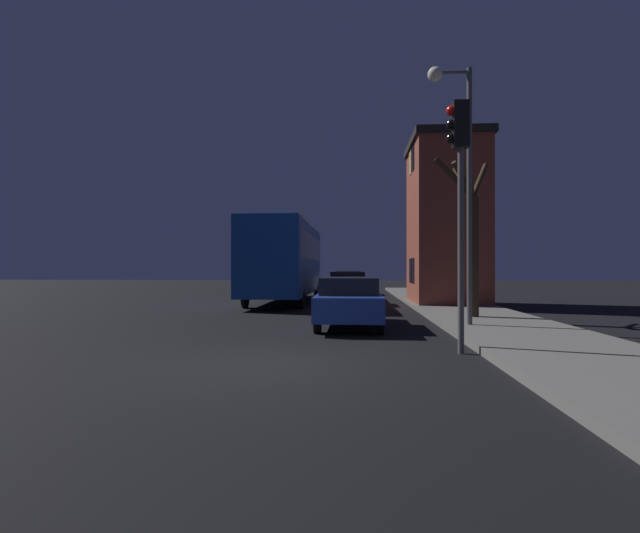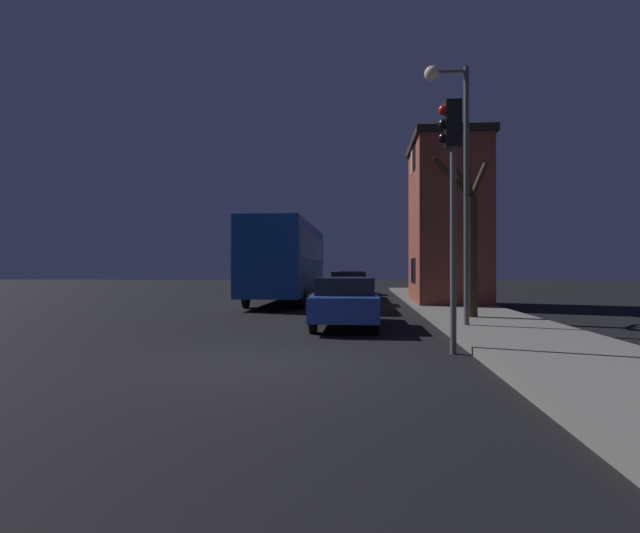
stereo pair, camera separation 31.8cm
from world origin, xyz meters
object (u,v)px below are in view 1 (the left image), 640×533
Objects in this scene: bare_tree at (471,235)px; bus at (286,256)px; streetlamp at (458,153)px; car_far_lane at (349,282)px; car_mid_lane at (348,288)px; traffic_light at (459,174)px; car_near_lane at (349,300)px.

bus is (-6.95, 8.44, -0.42)m from bare_tree.
car_far_lane is (-3.12, 18.14, -3.96)m from streetlamp.
streetlamp is at bearing -60.39° from bus.
car_mid_lane is (-3.05, 9.40, -3.97)m from streetlamp.
car_mid_lane is at bearing 100.02° from traffic_light.
traffic_light is 6.23m from bare_tree.
streetlamp is 1.41× the size of traffic_light.
bus is 10.72m from car_near_lane.
bare_tree reaches higher than car_far_lane.
traffic_light is 22.13m from car_far_lane.
streetlamp is at bearing -11.52° from car_near_lane.
streetlamp is at bearing -72.04° from car_mid_lane.
car_far_lane is at bearing 90.46° from car_mid_lane.
streetlamp reaches higher than car_far_lane.
car_mid_lane is 8.75m from car_far_lane.
streetlamp is 3.97m from traffic_light.
bus is at bearing -111.81° from car_far_lane.
streetlamp is 0.59× the size of bus.
car_near_lane is 17.55m from car_far_lane.
bus reaches higher than car_near_lane.
streetlamp is 18.83m from car_far_lane.
bare_tree reaches higher than car_mid_lane.
traffic_light is (-0.73, -3.70, -1.25)m from streetlamp.
car_mid_lane is at bearing -23.39° from bus.
streetlamp is 10.65m from car_mid_lane.
bus is 2.89× the size of car_far_lane.
traffic_light is at bearing -69.61° from bus.
car_mid_lane is 1.10× the size of car_far_lane.
streetlamp is 3.18m from bare_tree.
streetlamp reaches higher than bare_tree.
bus reaches higher than car_far_lane.
car_mid_lane is at bearing -89.54° from car_far_lane.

